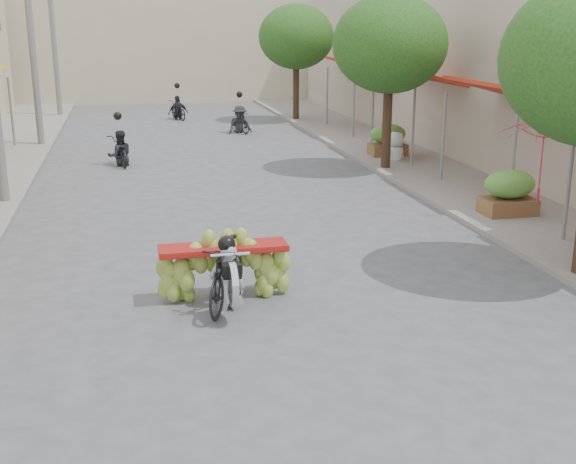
# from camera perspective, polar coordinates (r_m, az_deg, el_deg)

# --- Properties ---
(ground) EXTENTS (120.00, 120.00, 0.00)m
(ground) POSITION_cam_1_polar(r_m,az_deg,el_deg) (8.34, 5.75, -15.64)
(ground) COLOR #5A5B60
(ground) RESTS_ON ground
(sidewalk_right) EXTENTS (4.00, 60.00, 0.12)m
(sidewalk_right) POSITION_cam_1_polar(r_m,az_deg,el_deg) (24.01, 10.47, 5.53)
(sidewalk_right) COLOR gray
(sidewalk_right) RESTS_ON ground
(far_building) EXTENTS (20.00, 6.00, 7.00)m
(far_building) POSITION_cam_1_polar(r_m,az_deg,el_deg) (44.77, -10.02, 14.81)
(far_building) COLOR beige
(far_building) RESTS_ON ground
(utility_pole_far) EXTENTS (0.60, 0.24, 8.00)m
(utility_pole_far) POSITION_cam_1_polar(r_m,az_deg,el_deg) (27.87, -19.65, 14.54)
(utility_pole_far) COLOR slate
(utility_pole_far) RESTS_ON ground
(utility_pole_back) EXTENTS (0.60, 0.24, 8.00)m
(utility_pole_back) POSITION_cam_1_polar(r_m,az_deg,el_deg) (36.83, -18.08, 14.86)
(utility_pole_back) COLOR slate
(utility_pole_back) RESTS_ON ground
(street_tree_mid) EXTENTS (3.40, 3.40, 5.25)m
(street_tree_mid) POSITION_cam_1_polar(r_m,az_deg,el_deg) (22.11, 8.06, 14.47)
(street_tree_mid) COLOR #3A2719
(street_tree_mid) RESTS_ON ground
(street_tree_far) EXTENTS (3.40, 3.40, 5.25)m
(street_tree_far) POSITION_cam_1_polar(r_m,az_deg,el_deg) (33.61, 0.65, 15.15)
(street_tree_far) COLOR #3A2719
(street_tree_far) RESTS_ON ground
(produce_crate_mid) EXTENTS (1.20, 0.88, 1.16)m
(produce_crate_mid) POSITION_cam_1_polar(r_m,az_deg,el_deg) (17.39, 17.08, 3.27)
(produce_crate_mid) COLOR brown
(produce_crate_mid) RESTS_ON ground
(produce_crate_far) EXTENTS (1.20, 0.88, 1.16)m
(produce_crate_far) POSITION_cam_1_polar(r_m,az_deg,el_deg) (24.53, 7.90, 7.42)
(produce_crate_far) COLOR brown
(produce_crate_far) RESTS_ON ground
(banana_motorbike) EXTENTS (2.20, 1.95, 2.02)m
(banana_motorbike) POSITION_cam_1_polar(r_m,az_deg,el_deg) (11.58, -4.95, -2.53)
(banana_motorbike) COLOR black
(banana_motorbike) RESTS_ON ground
(market_umbrella) EXTENTS (1.99, 1.99, 1.78)m
(market_umbrella) POSITION_cam_1_polar(r_m,az_deg,el_deg) (15.95, 19.79, 8.41)
(market_umbrella) COLOR red
(market_umbrella) RESTS_ON ground
(pedestrian) EXTENTS (1.03, 0.87, 1.81)m
(pedestrian) POSITION_cam_1_polar(r_m,az_deg,el_deg) (23.64, 8.57, 7.83)
(pedestrian) COLOR white
(pedestrian) RESTS_ON ground
(bg_motorbike_a) EXTENTS (0.91, 1.70, 1.95)m
(bg_motorbike_a) POSITION_cam_1_polar(r_m,az_deg,el_deg) (23.69, -13.19, 6.91)
(bg_motorbike_a) COLOR black
(bg_motorbike_a) RESTS_ON ground
(bg_motorbike_b) EXTENTS (1.18, 1.56, 1.95)m
(bg_motorbike_b) POSITION_cam_1_polar(r_m,az_deg,el_deg) (30.14, -3.84, 9.46)
(bg_motorbike_b) COLOR black
(bg_motorbike_b) RESTS_ON ground
(bg_motorbike_c) EXTENTS (1.08, 1.65, 1.95)m
(bg_motorbike_c) POSITION_cam_1_polar(r_m,az_deg,el_deg) (34.78, -8.70, 10.09)
(bg_motorbike_c) COLOR black
(bg_motorbike_c) RESTS_ON ground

